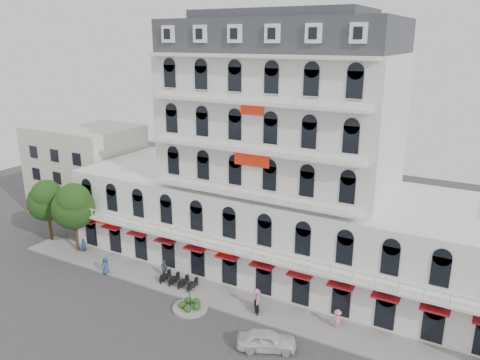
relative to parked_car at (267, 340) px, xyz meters
name	(u,v)px	position (x,y,z in m)	size (l,w,h in m)	color
ground	(177,358)	(-5.43, -4.30, -0.79)	(120.00, 120.00, 0.00)	#38383A
sidewalk	(236,301)	(-5.43, 4.70, -0.71)	(53.00, 4.00, 0.16)	gray
main_building	(279,175)	(-5.43, 13.69, 9.17)	(45.00, 15.00, 25.80)	silver
flank_building_west	(87,169)	(-35.43, 15.70, 5.21)	(14.00, 10.00, 12.00)	beige
traffic_island	(190,307)	(-8.43, 1.70, -0.53)	(3.20, 3.20, 1.60)	gray
parked_scooter_row	(179,286)	(-11.78, 4.50, -0.79)	(4.40, 1.80, 1.10)	black
tree_west_outer	(47,199)	(-31.38, 5.68, 4.56)	(4.50, 4.48, 7.76)	#382314
tree_west_inner	(73,205)	(-26.38, 5.18, 4.90)	(4.76, 4.76, 8.25)	#382314
parked_car	(267,340)	(0.00, 0.00, 0.00)	(1.86, 4.62, 1.57)	silver
rider_center	(257,300)	(-3.03, 4.16, 0.44)	(1.20, 1.52, 2.31)	black
pedestrian_left	(106,266)	(-19.76, 2.82, 0.16)	(0.92, 0.60, 1.89)	navy
pedestrian_mid	(164,269)	(-14.06, 5.20, 0.18)	(1.13, 0.47, 1.94)	#525359
pedestrian_right	(337,320)	(3.98, 5.20, 0.12)	(1.17, 0.67, 1.82)	pink
pedestrian_far	(84,246)	(-25.43, 5.20, 0.09)	(0.64, 0.42, 1.75)	navy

